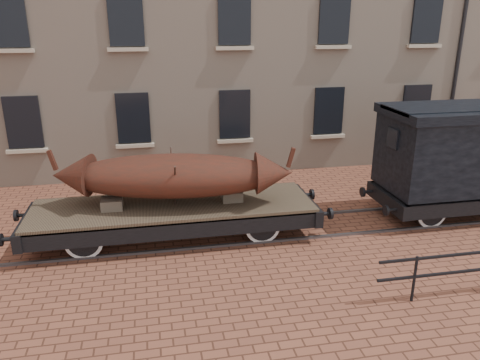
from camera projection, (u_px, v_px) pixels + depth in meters
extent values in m
plane|color=brown|center=(232.00, 233.00, 12.41)|extent=(90.00, 90.00, 0.00)
cube|color=black|center=(23.00, 122.00, 15.20)|extent=(1.10, 0.12, 1.70)
cube|color=#BDAC93|center=(27.00, 151.00, 15.46)|extent=(1.30, 0.18, 0.12)
cube|color=black|center=(133.00, 118.00, 15.84)|extent=(1.10, 0.12, 1.70)
cube|color=#BDAC93|center=(135.00, 146.00, 16.09)|extent=(1.30, 0.18, 0.12)
cube|color=black|center=(235.00, 114.00, 16.48)|extent=(1.10, 0.12, 1.70)
cube|color=#BDAC93|center=(235.00, 141.00, 16.73)|extent=(1.30, 0.18, 0.12)
cube|color=black|center=(329.00, 111.00, 17.11)|extent=(1.10, 0.12, 1.70)
cube|color=#BDAC93|center=(328.00, 136.00, 17.37)|extent=(1.30, 0.18, 0.12)
cube|color=black|center=(416.00, 107.00, 17.75)|extent=(1.10, 0.12, 1.70)
cube|color=#BDAC93|center=(413.00, 132.00, 18.01)|extent=(1.30, 0.18, 0.12)
cube|color=black|center=(7.00, 18.00, 14.16)|extent=(1.10, 0.12, 1.70)
cube|color=#BDAC93|center=(12.00, 51.00, 14.41)|extent=(1.30, 0.18, 0.12)
cube|color=black|center=(126.00, 18.00, 14.79)|extent=(1.10, 0.12, 1.70)
cube|color=#BDAC93|center=(128.00, 49.00, 15.05)|extent=(1.30, 0.18, 0.12)
cube|color=black|center=(234.00, 18.00, 15.43)|extent=(1.10, 0.12, 1.70)
cube|color=#BDAC93|center=(235.00, 48.00, 15.68)|extent=(1.30, 0.18, 0.12)
cube|color=black|center=(334.00, 18.00, 16.07)|extent=(1.10, 0.12, 1.70)
cube|color=#BDAC93|center=(333.00, 47.00, 16.32)|extent=(1.30, 0.18, 0.12)
cube|color=black|center=(427.00, 18.00, 16.70)|extent=(1.10, 0.12, 1.70)
cube|color=#BDAC93|center=(424.00, 46.00, 16.96)|extent=(1.30, 0.18, 0.12)
cube|color=#59595E|center=(237.00, 244.00, 11.74)|extent=(30.00, 0.08, 0.06)
cube|color=#59595E|center=(227.00, 221.00, 13.07)|extent=(30.00, 0.08, 0.06)
cylinder|color=black|center=(414.00, 279.00, 9.27)|extent=(0.06, 0.06, 1.00)
cube|color=brown|center=(174.00, 206.00, 11.85)|extent=(7.04, 2.07, 0.11)
cube|color=black|center=(177.00, 230.00, 11.04)|extent=(7.04, 0.15, 0.42)
cube|color=black|center=(172.00, 201.00, 12.81)|extent=(7.04, 0.15, 0.42)
cube|color=black|center=(27.00, 226.00, 11.28)|extent=(0.21, 2.16, 0.42)
cylinder|color=black|center=(8.00, 239.00, 10.58)|extent=(0.33, 0.09, 0.09)
cylinder|color=black|center=(0.00, 240.00, 10.55)|extent=(0.08, 0.30, 0.30)
cylinder|color=black|center=(23.00, 215.00, 11.89)|extent=(0.33, 0.09, 0.09)
cylinder|color=black|center=(16.00, 216.00, 11.86)|extent=(0.08, 0.30, 0.30)
cube|color=black|center=(306.00, 205.00, 12.57)|extent=(0.21, 2.16, 0.42)
cylinder|color=black|center=(324.00, 214.00, 11.96)|extent=(0.33, 0.09, 0.09)
cylinder|color=black|center=(330.00, 213.00, 11.99)|extent=(0.08, 0.30, 0.30)
cylinder|color=black|center=(307.00, 195.00, 13.27)|extent=(0.33, 0.09, 0.09)
cylinder|color=black|center=(312.00, 194.00, 13.30)|extent=(0.08, 0.30, 0.30)
cylinder|color=black|center=(87.00, 229.00, 11.60)|extent=(0.09, 1.78, 0.09)
cylinder|color=white|center=(83.00, 242.00, 10.93)|extent=(0.90, 0.07, 0.90)
cylinder|color=black|center=(83.00, 242.00, 10.93)|extent=(0.74, 0.09, 0.74)
cube|color=black|center=(82.00, 235.00, 10.75)|extent=(0.84, 0.08, 0.09)
cylinder|color=white|center=(90.00, 217.00, 12.27)|extent=(0.90, 0.07, 0.90)
cylinder|color=black|center=(90.00, 217.00, 12.27)|extent=(0.74, 0.09, 0.74)
cube|color=black|center=(90.00, 208.00, 12.30)|extent=(0.84, 0.08, 0.09)
cylinder|color=black|center=(256.00, 215.00, 12.39)|extent=(0.09, 1.78, 0.09)
cylinder|color=white|center=(263.00, 227.00, 11.72)|extent=(0.90, 0.07, 0.90)
cylinder|color=black|center=(263.00, 227.00, 11.72)|extent=(0.74, 0.09, 0.74)
cube|color=black|center=(264.00, 220.00, 11.54)|extent=(0.84, 0.08, 0.09)
cylinder|color=white|center=(251.00, 205.00, 13.05)|extent=(0.90, 0.07, 0.90)
cylinder|color=black|center=(251.00, 205.00, 13.05)|extent=(0.74, 0.09, 0.74)
cube|color=black|center=(250.00, 196.00, 13.08)|extent=(0.84, 0.08, 0.09)
cube|color=black|center=(174.00, 220.00, 11.97)|extent=(3.76, 0.06, 0.06)
cube|color=brown|center=(112.00, 204.00, 11.52)|extent=(0.52, 0.47, 0.26)
cube|color=brown|center=(232.00, 195.00, 12.06)|extent=(0.52, 0.47, 0.26)
ellipsoid|color=#4A1C12|center=(174.00, 176.00, 11.59)|extent=(5.47, 2.43, 1.06)
cone|color=#4A1C12|center=(71.00, 175.00, 11.48)|extent=(1.05, 1.13, 1.00)
cube|color=#4A1C12|center=(52.00, 160.00, 11.34)|extent=(0.22, 0.14, 0.51)
cone|color=#4A1C12|center=(274.00, 173.00, 11.67)|extent=(1.05, 1.13, 1.00)
cube|color=#4A1C12|center=(291.00, 158.00, 11.56)|extent=(0.22, 0.14, 0.51)
cylinder|color=#3C2A22|center=(175.00, 186.00, 11.24)|extent=(0.05, 0.90, 1.29)
cylinder|color=#3C2A22|center=(173.00, 175.00, 12.03)|extent=(0.05, 0.90, 1.29)
cube|color=black|center=(451.00, 182.00, 14.39)|extent=(5.28, 0.14, 0.40)
cube|color=black|center=(387.00, 200.00, 13.01)|extent=(0.19, 2.11, 0.40)
cylinder|color=black|center=(386.00, 210.00, 12.29)|extent=(0.07, 0.28, 0.28)
cylinder|color=black|center=(363.00, 192.00, 13.59)|extent=(0.07, 0.28, 0.28)
cylinder|color=black|center=(418.00, 204.00, 13.25)|extent=(0.09, 1.67, 0.09)
cylinder|color=white|center=(432.00, 213.00, 12.58)|extent=(0.85, 0.06, 0.85)
cylinder|color=black|center=(432.00, 213.00, 12.58)|extent=(0.69, 0.09, 0.69)
cylinder|color=white|center=(404.00, 195.00, 13.92)|extent=(0.85, 0.06, 0.85)
cylinder|color=black|center=(404.00, 195.00, 13.92)|extent=(0.69, 0.09, 0.69)
cube|color=black|center=(479.00, 151.00, 13.08)|extent=(5.28, 2.11, 2.02)
cube|color=black|center=(393.00, 138.00, 12.43)|extent=(0.07, 0.53, 0.53)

